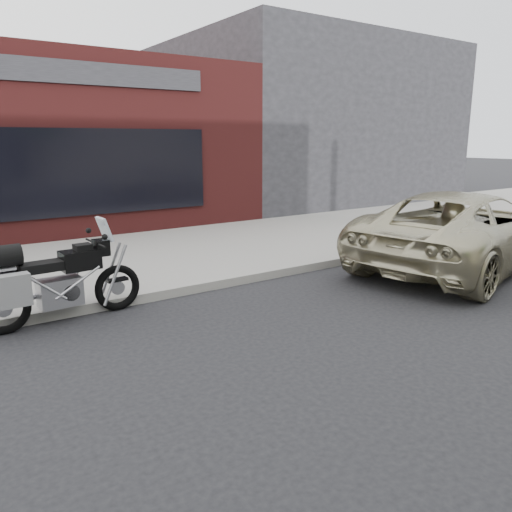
% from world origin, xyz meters
% --- Properties ---
extents(ground, '(120.00, 120.00, 0.00)m').
position_xyz_m(ground, '(0.00, 0.00, 0.00)').
color(ground, black).
rests_on(ground, ground).
extents(near_sidewalk, '(44.00, 6.00, 0.15)m').
position_xyz_m(near_sidewalk, '(0.00, 7.00, 0.07)').
color(near_sidewalk, gray).
rests_on(near_sidewalk, ground).
extents(neighbour_building, '(10.00, 10.00, 6.00)m').
position_xyz_m(neighbour_building, '(10.00, 14.00, 3.00)').
color(neighbour_building, '#27262B').
rests_on(neighbour_building, ground).
extents(motorcycle, '(2.21, 0.80, 1.40)m').
position_xyz_m(motorcycle, '(-2.06, 3.87, 0.60)').
color(motorcycle, black).
rests_on(motorcycle, ground).
extents(minivan, '(5.75, 3.50, 1.49)m').
position_xyz_m(minivan, '(5.22, 2.60, 0.75)').
color(minivan, '#B8B08F').
rests_on(minivan, ground).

